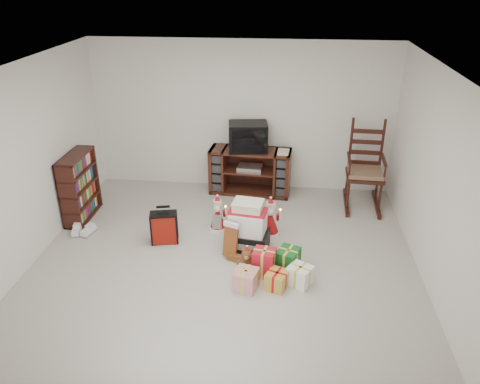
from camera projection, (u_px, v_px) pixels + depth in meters
The scene contains 13 objects.
room at pixel (222, 178), 5.53m from camera, with size 5.01×5.01×2.51m.
tv_stand at pixel (250, 171), 7.89m from camera, with size 1.38×0.58×0.77m.
bookshelf at pixel (80, 188), 7.05m from camera, with size 0.28×0.84×1.02m.
rocking_chair at pixel (364, 176), 7.47m from camera, with size 0.62×0.98×1.44m.
gift_pile at pixel (248, 229), 6.33m from camera, with size 0.60×0.48×0.70m.
red_suitcase at pixel (164, 228), 6.50m from camera, with size 0.38×0.25×0.54m.
stocking at pixel (231, 241), 6.12m from camera, with size 0.25×0.11×0.53m, color #0B690C, non-canonical shape.
teddy_bear at pixel (247, 260), 5.94m from camera, with size 0.21×0.19×0.32m.
santa_figurine at pixel (270, 220), 6.71m from camera, with size 0.29×0.27×0.58m.
mrs_claus_figurine at pixel (218, 216), 6.84m from camera, with size 0.27×0.25×0.55m.
sneaker_pair at pixel (83, 231), 6.77m from camera, with size 0.34×0.28×0.09m.
gift_cluster at pixel (278, 272), 5.71m from camera, with size 0.79×0.89×0.27m.
crt_television at pixel (248, 137), 7.62m from camera, with size 0.68×0.53×0.46m.
Camera 1 is at (0.72, -5.00, 3.52)m, focal length 35.00 mm.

